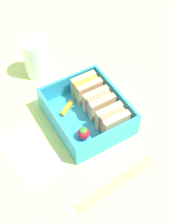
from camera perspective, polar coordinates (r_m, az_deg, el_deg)
ground_plane at (r=69.23cm, az=0.00°, el=-1.88°), size 120.00×120.00×2.00cm
bento_tray at (r=67.94cm, az=0.00°, el=-1.08°), size 17.33×14.94×1.20cm
bento_rim at (r=65.57cm, az=0.00°, el=0.48°), size 17.33×14.94×4.78cm
sandwich_left at (r=69.31cm, az=-0.08°, el=4.42°), size 3.98×5.91×5.06cm
sandwich_center_left at (r=66.45cm, az=2.19°, el=1.57°), size 3.98×5.91×5.06cm
sandwich_center at (r=63.88cm, az=4.65°, el=-1.52°), size 3.98×5.91×5.06cm
carrot_stick_far_left at (r=68.28cm, az=-3.72°, el=0.74°), size 3.15×4.23×1.13cm
strawberry_far_left at (r=63.22cm, az=-0.68°, el=-3.89°), size 2.56×2.56×3.16cm
chopstick_pair at (r=60.65cm, az=5.48°, el=-12.73°), size 3.20×18.11×0.70cm
drinking_glass at (r=75.51cm, az=-9.32°, el=9.69°), size 5.82×5.82×9.63cm
folded_napkin at (r=64.48cm, az=-10.47°, el=-7.57°), size 15.63×10.72×0.40cm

